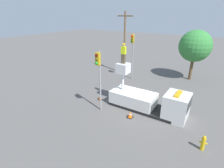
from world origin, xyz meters
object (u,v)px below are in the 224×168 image
at_px(bucket_truck, 148,101).
at_px(traffic_light_across, 132,48).
at_px(traffic_cone_curbside, 130,115).
at_px(traffic_light_pole, 99,70).
at_px(fire_hydrant, 203,143).
at_px(worker, 123,54).
at_px(tree_left_bg, 195,46).
at_px(traffic_cone_rear, 100,97).
at_px(utility_pole, 125,42).

bearing_deg(bucket_truck, traffic_light_across, 127.47).
xyz_separation_m(bucket_truck, traffic_cone_curbside, (-0.70, -1.93, -0.60)).
relative_size(traffic_light_pole, fire_hydrant, 5.10).
xyz_separation_m(worker, fire_hydrant, (7.40, -2.73, -4.27)).
bearing_deg(tree_left_bg, traffic_light_across, -148.14).
relative_size(worker, tree_left_bg, 0.28).
relative_size(bucket_truck, tree_left_bg, 1.09).
bearing_deg(worker, bucket_truck, 0.00).
xyz_separation_m(bucket_truck, fire_hydrant, (4.86, -2.73, -0.35)).
distance_m(traffic_cone_rear, traffic_cone_curbside, 4.17).
relative_size(worker, traffic_cone_curbside, 3.10).
height_order(traffic_cone_curbside, tree_left_bg, tree_left_bg).
relative_size(fire_hydrant, utility_pole, 0.13).
distance_m(traffic_light_pole, traffic_cone_curbside, 4.51).
bearing_deg(traffic_light_pole, traffic_cone_curbside, 9.74).
distance_m(traffic_cone_curbside, utility_pole, 12.11).
distance_m(worker, fire_hydrant, 8.97).
relative_size(traffic_cone_rear, utility_pole, 0.09).
relative_size(traffic_light_pole, traffic_light_across, 0.92).
bearing_deg(traffic_cone_rear, utility_pole, 103.56).
xyz_separation_m(bucket_truck, traffic_light_across, (-4.81, 6.28, 3.24)).
distance_m(bucket_truck, traffic_cone_curbside, 2.14).
relative_size(bucket_truck, traffic_cone_curbside, 12.11).
distance_m(fire_hydrant, traffic_cone_rear, 9.76).
relative_size(traffic_cone_curbside, utility_pole, 0.07).
bearing_deg(tree_left_bg, traffic_cone_curbside, -100.88).
bearing_deg(tree_left_bg, traffic_cone_rear, -119.94).
bearing_deg(traffic_cone_curbside, tree_left_bg, 79.12).
bearing_deg(traffic_light_pole, traffic_light_across, 98.82).
relative_size(traffic_light_across, traffic_cone_curbside, 10.36).
height_order(bucket_truck, traffic_cone_rear, bucket_truck).
xyz_separation_m(traffic_cone_curbside, tree_left_bg, (2.35, 12.22, 4.04)).
bearing_deg(utility_pole, traffic_cone_rear, -76.44).
distance_m(worker, traffic_light_across, 6.71).
height_order(bucket_truck, traffic_cone_curbside, bucket_truck).
relative_size(fire_hydrant, tree_left_bg, 0.17).
distance_m(traffic_light_pole, utility_pole, 10.64).
distance_m(traffic_cone_curbside, tree_left_bg, 13.09).
xyz_separation_m(bucket_truck, tree_left_bg, (1.65, 10.29, 3.44)).
bearing_deg(traffic_light_pole, utility_pole, 107.87).
xyz_separation_m(traffic_light_pole, traffic_cone_curbside, (2.76, 0.47, -3.53)).
distance_m(bucket_truck, traffic_light_pole, 5.13).
height_order(fire_hydrant, tree_left_bg, tree_left_bg).
bearing_deg(worker, traffic_cone_curbside, -46.26).
relative_size(traffic_light_across, fire_hydrant, 5.54).
bearing_deg(fire_hydrant, bucket_truck, 150.65).
xyz_separation_m(traffic_cone_rear, utility_pole, (-2.03, 8.41, 4.13)).
bearing_deg(traffic_cone_curbside, bucket_truck, 70.09).
distance_m(fire_hydrant, tree_left_bg, 13.94).
distance_m(bucket_truck, tree_left_bg, 10.98).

